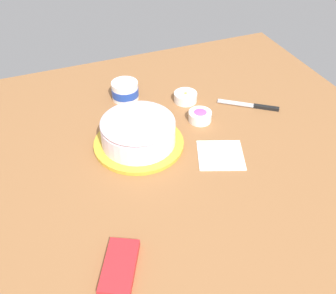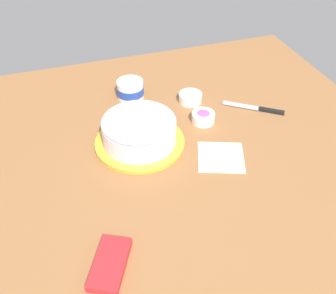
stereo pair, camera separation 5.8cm
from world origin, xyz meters
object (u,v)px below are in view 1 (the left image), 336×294
(frosting_tub, at_px, (125,90))
(paper_napkin, at_px, (221,155))
(frosted_cake, at_px, (138,132))
(candy_box_lower, at_px, (120,267))
(sprinkle_bowl_rainbow, at_px, (200,116))
(sprinkle_bowl_yellow, at_px, (185,97))
(spreading_knife, at_px, (254,106))

(frosting_tub, xyz_separation_m, paper_napkin, (-0.45, -0.19, -0.03))
(frosted_cake, bearing_deg, candy_box_lower, 156.05)
(sprinkle_bowl_rainbow, relative_size, sprinkle_bowl_yellow, 0.94)
(frosting_tub, height_order, sprinkle_bowl_rainbow, frosting_tub)
(frosting_tub, xyz_separation_m, sprinkle_bowl_yellow, (-0.10, -0.21, -0.02))
(candy_box_lower, height_order, paper_napkin, candy_box_lower)
(spreading_knife, distance_m, sprinkle_bowl_yellow, 0.27)
(frosted_cake, bearing_deg, sprinkle_bowl_rainbow, -78.34)
(sprinkle_bowl_yellow, bearing_deg, frosting_tub, 64.02)
(sprinkle_bowl_rainbow, height_order, candy_box_lower, sprinkle_bowl_rainbow)
(frosted_cake, xyz_separation_m, sprinkle_bowl_yellow, (0.19, -0.26, -0.03))
(frosted_cake, height_order, spreading_knife, frosted_cake)
(spreading_knife, xyz_separation_m, sprinkle_bowl_rainbow, (-0.00, 0.23, 0.02))
(spreading_knife, height_order, sprinkle_bowl_yellow, sprinkle_bowl_yellow)
(frosted_cake, relative_size, sprinkle_bowl_yellow, 3.40)
(frosting_tub, bearing_deg, sprinkle_bowl_yellow, -115.98)
(frosting_tub, distance_m, sprinkle_bowl_rainbow, 0.32)
(frosted_cake, distance_m, frosting_tub, 0.30)
(candy_box_lower, distance_m, paper_napkin, 0.52)
(frosting_tub, distance_m, paper_napkin, 0.49)
(frosted_cake, relative_size, sprinkle_bowl_rainbow, 3.62)
(frosted_cake, bearing_deg, sprinkle_bowl_yellow, -53.28)
(sprinkle_bowl_yellow, bearing_deg, paper_napkin, 176.35)
(frosting_tub, bearing_deg, frosted_cake, 171.85)
(sprinkle_bowl_yellow, distance_m, paper_napkin, 0.34)
(sprinkle_bowl_rainbow, bearing_deg, candy_box_lower, 137.72)
(frosted_cake, relative_size, frosting_tub, 2.90)
(sprinkle_bowl_yellow, height_order, paper_napkin, sprinkle_bowl_yellow)
(frosted_cake, relative_size, paper_napkin, 2.05)
(frosting_tub, relative_size, sprinkle_bowl_yellow, 1.17)
(spreading_knife, distance_m, sprinkle_bowl_rainbow, 0.23)
(candy_box_lower, relative_size, paper_napkin, 1.04)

